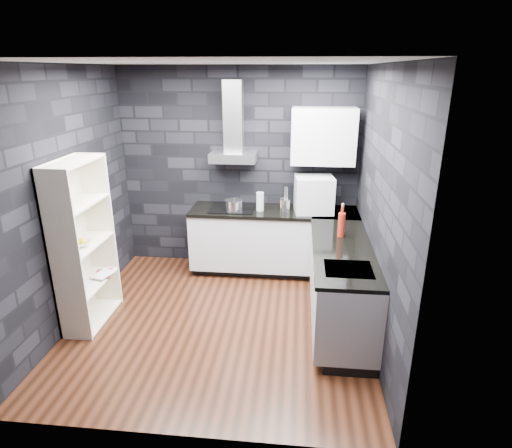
% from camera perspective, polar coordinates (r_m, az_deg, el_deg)
% --- Properties ---
extents(ground, '(3.20, 3.20, 0.00)m').
position_cam_1_polar(ground, '(4.90, -4.74, -12.75)').
color(ground, '#3F1E11').
extents(ceiling, '(3.20, 3.20, 0.00)m').
position_cam_1_polar(ceiling, '(4.13, -5.86, 20.69)').
color(ceiling, silver).
extents(wall_back, '(3.20, 0.05, 2.70)m').
position_cam_1_polar(wall_back, '(5.87, -2.24, 7.22)').
color(wall_back, black).
rests_on(wall_back, ground).
extents(wall_front, '(3.20, 0.05, 2.70)m').
position_cam_1_polar(wall_front, '(2.86, -11.41, -7.23)').
color(wall_front, black).
rests_on(wall_front, ground).
extents(wall_left, '(0.05, 3.20, 2.70)m').
position_cam_1_polar(wall_left, '(4.90, -24.28, 2.88)').
color(wall_left, black).
rests_on(wall_left, ground).
extents(wall_right, '(0.05, 3.20, 2.70)m').
position_cam_1_polar(wall_right, '(4.32, 16.43, 1.76)').
color(wall_right, black).
rests_on(wall_right, ground).
extents(toekick_back, '(2.18, 0.50, 0.10)m').
position_cam_1_polar(toekick_back, '(5.98, 2.32, -5.74)').
color(toekick_back, black).
rests_on(toekick_back, ground).
extents(toekick_right, '(0.50, 1.78, 0.10)m').
position_cam_1_polar(toekick_right, '(4.91, 11.40, -12.29)').
color(toekick_right, black).
rests_on(toekick_right, ground).
extents(counter_back_cab, '(2.20, 0.60, 0.76)m').
position_cam_1_polar(counter_back_cab, '(5.77, 2.35, -2.05)').
color(counter_back_cab, silver).
rests_on(counter_back_cab, ground).
extents(counter_right_cab, '(0.60, 1.80, 0.76)m').
position_cam_1_polar(counter_right_cab, '(4.70, 11.26, -7.84)').
color(counter_right_cab, silver).
rests_on(counter_right_cab, ground).
extents(counter_back_top, '(2.20, 0.62, 0.04)m').
position_cam_1_polar(counter_back_top, '(5.63, 2.40, 1.69)').
color(counter_back_top, black).
rests_on(counter_back_top, counter_back_cab).
extents(counter_right_top, '(0.62, 1.80, 0.04)m').
position_cam_1_polar(counter_right_top, '(4.53, 11.47, -3.34)').
color(counter_right_top, black).
rests_on(counter_right_top, counter_right_cab).
extents(counter_corner_top, '(0.62, 0.62, 0.04)m').
position_cam_1_polar(counter_corner_top, '(5.65, 10.53, 1.43)').
color(counter_corner_top, black).
rests_on(counter_corner_top, counter_right_cab).
extents(hood_body, '(0.60, 0.34, 0.12)m').
position_cam_1_polar(hood_body, '(5.65, -3.05, 8.88)').
color(hood_body, '#ACACB1').
rests_on(hood_body, wall_back).
extents(hood_chimney, '(0.24, 0.20, 0.90)m').
position_cam_1_polar(hood_chimney, '(5.64, -3.04, 14.11)').
color(hood_chimney, '#ACACB1').
rests_on(hood_chimney, hood_body).
extents(upper_cabinet, '(0.80, 0.35, 0.70)m').
position_cam_1_polar(upper_cabinet, '(5.54, 8.98, 11.49)').
color(upper_cabinet, silver).
rests_on(upper_cabinet, wall_back).
extents(cooktop, '(0.58, 0.50, 0.01)m').
position_cam_1_polar(cooktop, '(5.69, -3.13, 2.15)').
color(cooktop, black).
rests_on(cooktop, counter_back_top).
extents(sink_rim, '(0.44, 0.40, 0.01)m').
position_cam_1_polar(sink_rim, '(4.07, 12.23, -5.93)').
color(sink_rim, '#ACACB1').
rests_on(sink_rim, counter_right_top).
extents(pot, '(0.24, 0.24, 0.13)m').
position_cam_1_polar(pot, '(5.54, -2.93, 2.43)').
color(pot, silver).
rests_on(pot, cooktop).
extents(glass_vase, '(0.11, 0.11, 0.24)m').
position_cam_1_polar(glass_vase, '(5.56, 0.54, 3.01)').
color(glass_vase, '#B6BDC3').
rests_on(glass_vase, counter_back_top).
extents(storage_jar, '(0.10, 0.10, 0.11)m').
position_cam_1_polar(storage_jar, '(5.70, 3.73, 2.73)').
color(storage_jar, tan).
rests_on(storage_jar, counter_back_top).
extents(utensil_crock, '(0.13, 0.13, 0.14)m').
position_cam_1_polar(utensil_crock, '(5.59, 3.96, 2.52)').
color(utensil_crock, silver).
rests_on(utensil_crock, counter_back_top).
extents(appliance_garage, '(0.52, 0.42, 0.48)m').
position_cam_1_polar(appliance_garage, '(5.53, 7.72, 3.84)').
color(appliance_garage, silver).
rests_on(appliance_garage, counter_back_top).
extents(red_bottle, '(0.09, 0.09, 0.27)m').
position_cam_1_polar(red_bottle, '(4.78, 11.32, -0.10)').
color(red_bottle, maroon).
rests_on(red_bottle, counter_right_top).
extents(bookshelf, '(0.43, 0.83, 1.80)m').
position_cam_1_polar(bookshelf, '(4.85, -22.01, -2.58)').
color(bookshelf, silver).
rests_on(bookshelf, ground).
extents(fruit_bowl, '(0.26, 0.26, 0.05)m').
position_cam_1_polar(fruit_bowl, '(4.80, -22.34, -2.40)').
color(fruit_bowl, silver).
rests_on(fruit_bowl, bookshelf).
extents(book_red, '(0.18, 0.07, 0.24)m').
position_cam_1_polar(book_red, '(5.13, -20.81, -5.24)').
color(book_red, maroon).
rests_on(book_red, bookshelf).
extents(book_second, '(0.17, 0.06, 0.24)m').
position_cam_1_polar(book_second, '(5.10, -20.60, -5.06)').
color(book_second, '#B2B2B2').
rests_on(book_second, bookshelf).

